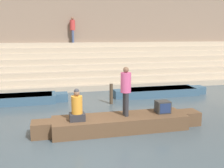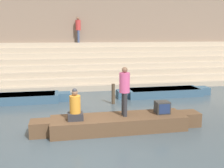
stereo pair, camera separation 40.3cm
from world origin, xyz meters
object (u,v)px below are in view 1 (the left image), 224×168
object	(u,v)px
person_rowing	(77,108)
mooring_post	(111,94)
rowboat_main	(120,123)
person_on_steps	(73,28)
moored_boat_distant	(11,99)
tv_set	(163,107)
person_standing	(126,88)
moored_boat_shore	(160,91)

from	to	relation	value
person_rowing	mooring_post	xyz separation A→B (m)	(1.98, 3.55, -0.43)
rowboat_main	person_on_steps	size ratio (longest dim) A/B	3.27
rowboat_main	moored_boat_distant	world-z (taller)	rowboat_main
person_rowing	tv_set	distance (m)	3.08
person_rowing	mooring_post	distance (m)	4.08
person_standing	mooring_post	xyz separation A→B (m)	(0.29, 3.39, -0.98)
person_standing	person_on_steps	size ratio (longest dim) A/B	0.94
mooring_post	person_on_steps	bearing A→B (deg)	98.07
person_on_steps	moored_boat_shore	bearing A→B (deg)	-112.05
moored_boat_shore	person_on_steps	world-z (taller)	person_on_steps
person_standing	person_rowing	world-z (taller)	person_standing
moored_boat_distant	person_on_steps	world-z (taller)	person_on_steps
tv_set	moored_boat_distant	world-z (taller)	tv_set
mooring_post	person_on_steps	xyz separation A→B (m)	(-1.07, 7.53, 3.22)
person_rowing	rowboat_main	bearing A→B (deg)	-0.92
person_standing	person_rowing	distance (m)	1.78
rowboat_main	person_on_steps	xyz separation A→B (m)	(-0.57, 10.96, 3.44)
person_standing	tv_set	bearing A→B (deg)	-11.36
moored_boat_distant	mooring_post	distance (m)	4.81
moored_boat_distant	person_on_steps	bearing A→B (deg)	55.94
rowboat_main	person_rowing	xyz separation A→B (m)	(-1.48, -0.12, 0.65)
rowboat_main	mooring_post	world-z (taller)	mooring_post
person_rowing	moored_boat_shore	size ratio (longest dim) A/B	0.21
tv_set	moored_boat_distant	xyz separation A→B (m)	(-5.76, 4.54, -0.50)
moored_boat_shore	mooring_post	size ratio (longest dim) A/B	5.30
rowboat_main	moored_boat_shore	world-z (taller)	rowboat_main
rowboat_main	mooring_post	bearing A→B (deg)	82.13
moored_boat_distant	mooring_post	size ratio (longest dim) A/B	5.54
moored_boat_shore	person_on_steps	bearing A→B (deg)	120.12
moored_boat_shore	moored_boat_distant	distance (m)	7.66
moored_boat_distant	person_standing	bearing A→B (deg)	-50.71
tv_set	mooring_post	xyz separation A→B (m)	(-1.09, 3.39, -0.23)
person_standing	moored_boat_distant	xyz separation A→B (m)	(-4.37, 4.53, -1.25)
rowboat_main	person_rowing	size ratio (longest dim) A/B	5.55
person_standing	moored_boat_distant	bearing A→B (deg)	122.86
mooring_post	person_rowing	bearing A→B (deg)	-119.10
moored_boat_shore	tv_set	bearing A→B (deg)	-115.18
rowboat_main	tv_set	distance (m)	1.65
moored_boat_distant	tv_set	bearing A→B (deg)	-42.95
moored_boat_shore	person_on_steps	size ratio (longest dim) A/B	2.85
person_standing	moored_boat_shore	xyz separation A→B (m)	(3.29, 4.49, -1.25)
person_on_steps	tv_set	bearing A→B (deg)	-133.17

